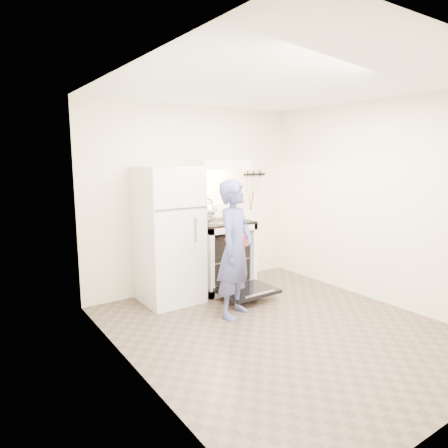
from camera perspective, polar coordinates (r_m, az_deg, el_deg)
The scene contains 15 objects.
floor at distance 4.46m, azimuth 8.09°, elevation -14.53°, with size 3.60×3.60×0.00m, color brown.
back_wall at distance 5.55m, azimuth -4.26°, elevation 3.73°, with size 3.20×0.02×2.50m, color #ECE3C4.
refrigerator at distance 5.03m, azimuth -7.90°, elevation -1.55°, with size 0.70×0.70×1.70m, color white.
stove_body at distance 5.54m, azimuth -0.39°, elevation -4.56°, with size 0.76×0.65×0.92m, color white.
cooktop at distance 5.44m, azimuth -0.40°, elevation 0.29°, with size 0.76×0.65×0.03m, color black.
backsplash at distance 5.66m, azimuth -2.02°, elevation 1.82°, with size 0.76×0.07×0.20m, color white.
oven_door at distance 5.17m, azimuth 3.36°, elevation -9.49°, with size 0.70×0.54×0.04m, color black.
oven_rack at distance 5.55m, azimuth -0.39°, elevation -4.76°, with size 0.60×0.52×0.01m, color slate.
range_hood at distance 5.44m, azimuth -0.86°, elevation 8.49°, with size 0.76×0.50×0.12m, color white.
knife_strip at distance 6.12m, azimuth 4.37°, elevation 7.08°, with size 0.40×0.02×0.03m, color black.
pizza_stone at distance 5.53m, azimuth -0.78°, elevation -4.65°, with size 0.32×0.32×0.02m, color #896A50.
tea_kettle at distance 5.44m, azimuth -2.27°, elevation 2.05°, with size 0.25×0.20×0.30m, color silver, non-canonical shape.
utensil_jar at distance 5.40m, azimuth 3.87°, elevation 1.37°, with size 0.09×0.09×0.13m, color silver.
person at distance 4.52m, azimuth 1.60°, elevation -3.61°, with size 0.57×0.37×1.56m, color navy.
dutch_oven at distance 4.94m, azimuth 1.87°, elevation -2.37°, with size 0.32×0.25×0.22m, color red, non-canonical shape.
Camera 1 is at (-2.78, -2.98, 1.81)m, focal length 32.00 mm.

